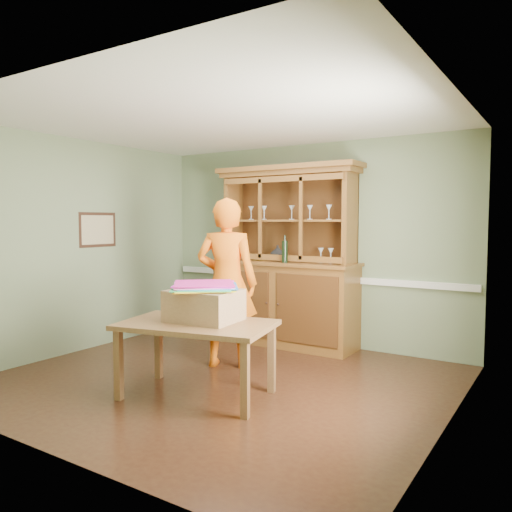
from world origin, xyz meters
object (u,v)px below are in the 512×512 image
Objects in this scene: dining_table at (197,331)px; person at (227,283)px; china_hutch at (285,282)px; cardboard_box at (204,305)px.

person is (-0.33, 0.95, 0.34)m from dining_table.
person is at bearing -91.94° from china_hutch.
cardboard_box is at bearing 71.49° from dining_table.
cardboard_box is 0.92m from person.
person is at bearing 112.10° from cardboard_box.
person is at bearing 97.16° from dining_table.
china_hutch reaches higher than cardboard_box.
china_hutch reaches higher than person.
person reaches higher than cardboard_box.
person reaches higher than dining_table.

